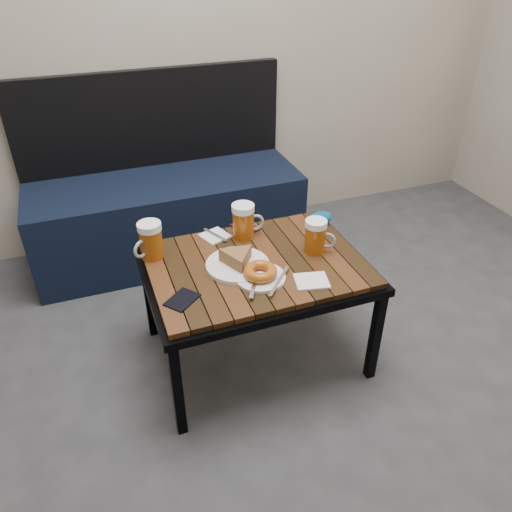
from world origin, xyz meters
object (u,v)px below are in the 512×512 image
object	(u,v)px
plate_pie	(237,261)
passport_burgundy	(245,227)
beer_mug_right	(316,236)
passport_navy	(182,300)
beer_mug_centre	(244,221)
bench	(167,208)
cafe_table	(256,272)
plate_bagel	(260,274)
knit_pouch	(320,218)
beer_mug_left	(150,240)

from	to	relation	value
plate_pie	passport_burgundy	distance (m)	0.29
beer_mug_right	passport_navy	world-z (taller)	beer_mug_right
beer_mug_centre	passport_navy	size ratio (longest dim) A/B	1.31
bench	cafe_table	world-z (taller)	bench
bench	plate_bagel	world-z (taller)	bench
plate_pie	plate_bagel	xyz separation A→B (m)	(0.05, -0.10, -0.01)
passport_burgundy	knit_pouch	size ratio (longest dim) A/B	0.99
bench	plate_bagel	size ratio (longest dim) A/B	6.34
beer_mug_right	plate_bagel	size ratio (longest dim) A/B	0.61
cafe_table	beer_mug_right	bearing A→B (deg)	-1.18
plate_bagel	bench	bearing A→B (deg)	98.02
cafe_table	beer_mug_centre	world-z (taller)	beer_mug_centre
bench	plate_pie	distance (m)	0.97
plate_pie	passport_navy	distance (m)	0.27
passport_burgundy	plate_pie	bearing A→B (deg)	-131.81
beer_mug_left	passport_burgundy	world-z (taller)	beer_mug_left
passport_burgundy	bench	bearing A→B (deg)	90.11
bench	beer_mug_right	distance (m)	1.06
passport_navy	knit_pouch	xyz separation A→B (m)	(0.68, 0.32, 0.02)
bench	beer_mug_left	xyz separation A→B (m)	(-0.19, -0.76, 0.27)
beer_mug_centre	cafe_table	bearing A→B (deg)	-91.13
passport_burgundy	knit_pouch	xyz separation A→B (m)	(0.32, -0.07, 0.02)
passport_navy	knit_pouch	distance (m)	0.75
beer_mug_right	plate_pie	world-z (taller)	beer_mug_right
beer_mug_centre	passport_navy	world-z (taller)	beer_mug_centre
beer_mug_centre	passport_burgundy	world-z (taller)	beer_mug_centre
beer_mug_left	beer_mug_centre	bearing A→B (deg)	149.15
beer_mug_left	knit_pouch	size ratio (longest dim) A/B	1.25
beer_mug_left	knit_pouch	distance (m)	0.72
plate_bagel	beer_mug_right	bearing A→B (deg)	20.76
beer_mug_centre	knit_pouch	world-z (taller)	beer_mug_centre
beer_mug_left	plate_pie	world-z (taller)	beer_mug_left
plate_bagel	plate_pie	bearing A→B (deg)	117.56
bench	passport_navy	size ratio (longest dim) A/B	12.49
beer_mug_left	passport_navy	xyz separation A→B (m)	(0.05, -0.31, -0.07)
passport_navy	beer_mug_centre	bearing A→B (deg)	94.63
plate_pie	knit_pouch	size ratio (longest dim) A/B	2.04
beer_mug_centre	beer_mug_right	xyz separation A→B (m)	(0.23, -0.20, -0.01)
passport_navy	knit_pouch	world-z (taller)	knit_pouch
plate_pie	knit_pouch	world-z (taller)	plate_pie
beer_mug_centre	passport_burgundy	xyz separation A→B (m)	(0.03, 0.07, -0.07)
cafe_table	beer_mug_left	bearing A→B (deg)	154.24
beer_mug_centre	plate_bagel	size ratio (longest dim) A/B	0.66
plate_pie	bench	bearing A→B (deg)	95.68
cafe_table	bench	bearing A→B (deg)	100.27
bench	beer_mug_right	xyz separation A→B (m)	(0.41, -0.94, 0.27)
beer_mug_left	bench	bearing A→B (deg)	-137.96
passport_navy	beer_mug_left	bearing A→B (deg)	149.07
bench	plate_bagel	xyz separation A→B (m)	(0.15, -1.04, 0.22)
cafe_table	passport_navy	size ratio (longest dim) A/B	7.49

